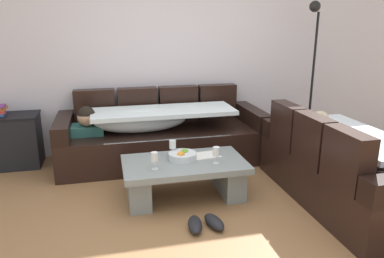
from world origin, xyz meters
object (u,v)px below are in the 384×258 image
object	(u,v)px
couch_along_wall	(160,136)
wine_glass_near_right	(216,152)
wine_glass_far_back	(173,145)
floor_lamp	(312,67)
couch_near_window	(343,168)
wine_glass_near_left	(155,158)
coffee_table	(184,175)
pair_of_shoes	(205,223)
side_cabinet	(9,141)
fruit_bowl	(183,156)
open_magazine	(206,155)

from	to	relation	value
couch_along_wall	wine_glass_near_right	size ratio (longest dim) A/B	15.15
wine_glass_far_back	floor_lamp	distance (m)	2.34
couch_near_window	wine_glass_far_back	bearing A→B (deg)	69.41
couch_near_window	wine_glass_near_left	size ratio (longest dim) A/B	11.28
coffee_table	wine_glass_near_right	size ratio (longest dim) A/B	7.23
wine_glass_near_right	wine_glass_far_back	size ratio (longest dim) A/B	1.00
couch_near_window	wine_glass_far_back	world-z (taller)	couch_near_window
pair_of_shoes	floor_lamp	bearing A→B (deg)	41.77
wine_glass_near_left	side_cabinet	size ratio (longest dim) A/B	0.23
fruit_bowl	wine_glass_near_right	world-z (taller)	wine_glass_near_right
wine_glass_near_right	couch_along_wall	bearing A→B (deg)	107.60
floor_lamp	wine_glass_near_right	bearing A→B (deg)	-143.82
fruit_bowl	wine_glass_near_left	xyz separation A→B (m)	(-0.30, -0.19, 0.08)
wine_glass_near_left	pair_of_shoes	xyz separation A→B (m)	(0.35, -0.48, -0.45)
couch_along_wall	floor_lamp	bearing A→B (deg)	1.36
couch_near_window	fruit_bowl	world-z (taller)	couch_near_window
fruit_bowl	open_magazine	bearing A→B (deg)	10.89
wine_glass_near_left	side_cabinet	world-z (taller)	side_cabinet
couch_near_window	open_magazine	size ratio (longest dim) A/B	6.69
pair_of_shoes	couch_along_wall	bearing A→B (deg)	94.47
couch_near_window	coffee_table	world-z (taller)	couch_near_window
fruit_bowl	wine_glass_near_left	size ratio (longest dim) A/B	1.69
floor_lamp	pair_of_shoes	bearing A→B (deg)	-138.23
couch_near_window	coffee_table	size ratio (longest dim) A/B	1.56
couch_along_wall	fruit_bowl	size ratio (longest dim) A/B	8.98
couch_along_wall	wine_glass_near_right	bearing A→B (deg)	-72.40
wine_glass_far_back	pair_of_shoes	bearing A→B (deg)	-81.05
wine_glass_near_left	wine_glass_far_back	world-z (taller)	same
coffee_table	wine_glass_near_left	bearing A→B (deg)	-156.78
couch_along_wall	wine_glass_near_right	xyz separation A→B (m)	(0.38, -1.18, 0.17)
floor_lamp	coffee_table	bearing A→B (deg)	-150.63
couch_along_wall	wine_glass_far_back	bearing A→B (deg)	-89.60
wine_glass_near_right	fruit_bowl	bearing A→B (deg)	148.88
couch_along_wall	coffee_table	distance (m)	1.07
wine_glass_far_back	floor_lamp	world-z (taller)	floor_lamp
couch_along_wall	wine_glass_far_back	world-z (taller)	couch_along_wall
coffee_table	pair_of_shoes	distance (m)	0.65
couch_near_window	fruit_bowl	bearing A→B (deg)	72.69
wine_glass_far_back	pair_of_shoes	world-z (taller)	wine_glass_far_back
fruit_bowl	wine_glass_near_right	distance (m)	0.35
fruit_bowl	pair_of_shoes	size ratio (longest dim) A/B	0.82
side_cabinet	pair_of_shoes	xyz separation A→B (m)	(1.92, -1.90, -0.28)
couch_near_window	side_cabinet	bearing A→B (deg)	63.20
fruit_bowl	side_cabinet	world-z (taller)	side_cabinet
wine_glass_far_back	wine_glass_near_right	bearing A→B (deg)	-39.15
open_magazine	side_cabinet	xyz separation A→B (m)	(-2.12, 1.18, -0.06)
open_magazine	floor_lamp	bearing A→B (deg)	24.21
coffee_table	wine_glass_near_left	xyz separation A→B (m)	(-0.31, -0.13, 0.26)
couch_along_wall	side_cabinet	distance (m)	1.80
floor_lamp	couch_along_wall	bearing A→B (deg)	-178.64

